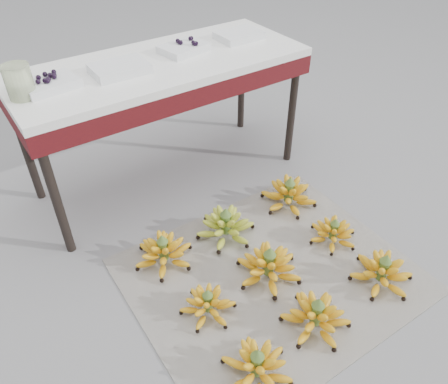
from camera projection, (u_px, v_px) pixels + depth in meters
ground at (272, 268)px, 2.08m from camera, size 60.00×60.00×0.00m
newspaper_mat at (271, 275)px, 2.04m from camera, size 1.27×1.07×0.01m
bunch_front_left at (257, 367)px, 1.62m from camera, size 0.29×0.29×0.17m
bunch_front_center at (316, 316)px, 1.79m from camera, size 0.30×0.30×0.17m
bunch_front_right at (382, 272)px, 1.97m from camera, size 0.36×0.36×0.17m
bunch_mid_left at (208, 304)px, 1.85m from camera, size 0.31×0.31×0.14m
bunch_mid_center at (269, 266)px, 1.99m from camera, size 0.31×0.31×0.18m
bunch_mid_right at (333, 233)px, 2.18m from camera, size 0.31×0.31×0.15m
bunch_back_left at (164, 252)px, 2.07m from camera, size 0.33×0.33×0.17m
bunch_back_center at (226, 226)px, 2.21m from camera, size 0.37×0.37×0.18m
bunch_back_right at (289, 195)px, 2.40m from camera, size 0.38×0.38×0.18m
vendor_table at (162, 76)px, 2.25m from camera, size 1.51×0.60×0.73m
tray_far_left at (49, 84)px, 1.94m from camera, size 0.26×0.20×0.06m
tray_left at (120, 68)px, 2.07m from camera, size 0.26×0.19×0.04m
tray_right at (184, 48)px, 2.28m from camera, size 0.27×0.21×0.06m
tray_far_right at (239, 35)px, 2.43m from camera, size 0.24×0.18×0.04m
glass_jar at (19, 82)px, 1.83m from camera, size 0.15×0.15×0.14m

